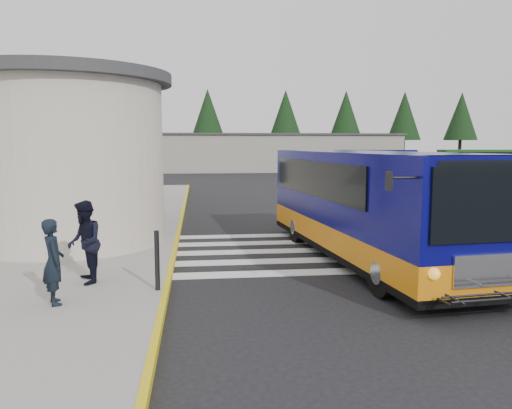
{
  "coord_description": "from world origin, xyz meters",
  "views": [
    {
      "loc": [
        -3.4,
        -14.31,
        2.95
      ],
      "look_at": [
        -1.78,
        -0.5,
        1.29
      ],
      "focal_mm": 35.0,
      "sensor_mm": 36.0,
      "label": 1
    }
  ],
  "objects": [
    {
      "name": "ground",
      "position": [
        0.0,
        0.0,
        0.0
      ],
      "size": [
        140.0,
        140.0,
        0.0
      ],
      "primitive_type": "plane",
      "color": "black",
      "rests_on": "ground"
    },
    {
      "name": "depot_building",
      "position": [
        6.0,
        42.0,
        2.11
      ],
      "size": [
        26.4,
        8.4,
        4.2
      ],
      "color": "gray",
      "rests_on": "ground"
    },
    {
      "name": "bollard",
      "position": [
        -4.2,
        -4.72,
        0.73
      ],
      "size": [
        0.1,
        0.1,
        1.17
      ],
      "primitive_type": "cylinder",
      "color": "black",
      "rests_on": "sidewalk"
    },
    {
      "name": "pedestrian_a",
      "position": [
        -5.94,
        -5.37,
        0.91
      ],
      "size": [
        0.56,
        0.66,
        1.53
      ],
      "primitive_type": "imported",
      "rotation": [
        0.0,
        0.0,
        1.99
      ],
      "color": "black",
      "rests_on": "sidewalk"
    },
    {
      "name": "tree_line",
      "position": [
        6.29,
        50.0,
        6.77
      ],
      "size": [
        58.4,
        4.4,
        10.0
      ],
      "color": "black",
      "rests_on": "ground"
    },
    {
      "name": "transit_bus",
      "position": [
        0.99,
        -2.13,
        1.33
      ],
      "size": [
        3.94,
        10.06,
        2.78
      ],
      "rotation": [
        0.0,
        0.0,
        0.1
      ],
      "color": "#08085D",
      "rests_on": "ground"
    },
    {
      "name": "sidewalk",
      "position": [
        -9.0,
        4.0,
        0.07
      ],
      "size": [
        10.0,
        34.0,
        0.15
      ],
      "primitive_type": "cube",
      "color": "gray",
      "rests_on": "ground"
    },
    {
      "name": "pedestrian_b",
      "position": [
        -5.69,
        -4.06,
        1.0
      ],
      "size": [
        0.84,
        0.97,
        1.69
      ],
      "primitive_type": "imported",
      "rotation": [
        0.0,
        0.0,
        -1.29
      ],
      "color": "black",
      "rests_on": "sidewalk"
    },
    {
      "name": "far_bus_a",
      "position": [
        14.33,
        34.48,
        1.38
      ],
      "size": [
        8.52,
        4.51,
        2.12
      ],
      "rotation": [
        0.0,
        0.0,
        1.29
      ],
      "color": "#060D4E",
      "rests_on": "ground"
    },
    {
      "name": "curb_strip",
      "position": [
        -4.05,
        4.0,
        0.08
      ],
      "size": [
        0.12,
        34.0,
        0.16
      ],
      "primitive_type": "cube",
      "color": "gold",
      "rests_on": "ground"
    },
    {
      "name": "far_bus_b",
      "position": [
        21.72,
        26.12,
        1.43
      ],
      "size": [
        8.76,
        3.42,
        2.2
      ],
      "rotation": [
        0.0,
        0.0,
        1.45
      ],
      "color": "#174A13",
      "rests_on": "ground"
    },
    {
      "name": "crosswalk",
      "position": [
        -0.5,
        -0.8,
        0.01
      ],
      "size": [
        8.0,
        5.35,
        0.01
      ],
      "color": "silver",
      "rests_on": "ground"
    },
    {
      "name": "station_building",
      "position": [
        -10.84,
        6.91,
        2.57
      ],
      "size": [
        12.7,
        18.7,
        4.8
      ],
      "color": "beige",
      "rests_on": "ground"
    }
  ]
}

